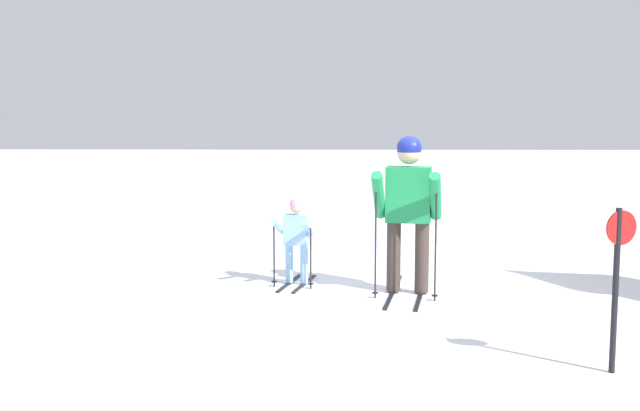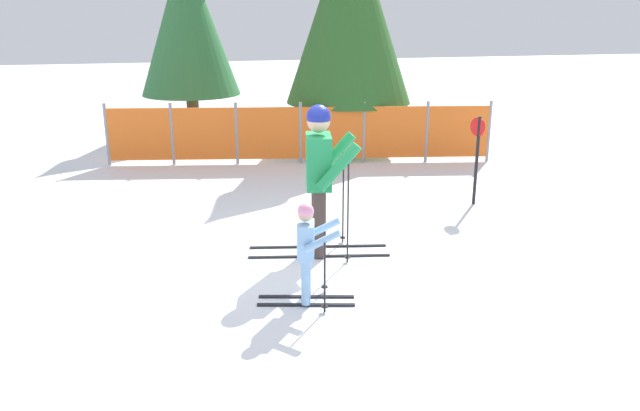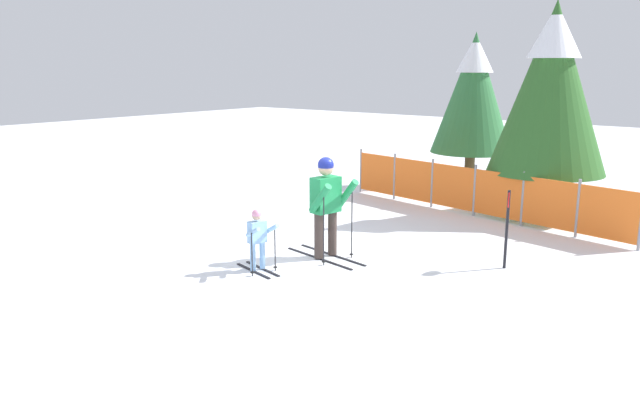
% 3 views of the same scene
% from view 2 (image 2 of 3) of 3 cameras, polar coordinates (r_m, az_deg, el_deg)
% --- Properties ---
extents(ground_plane, '(60.00, 60.00, 0.00)m').
position_cam_2_polar(ground_plane, '(7.51, -1.50, -4.86)').
color(ground_plane, white).
extents(skier_adult, '(1.75, 0.84, 1.81)m').
position_cam_2_polar(skier_adult, '(7.36, 0.05, 3.56)').
color(skier_adult, black).
rests_on(skier_adult, ground_plane).
extents(skier_child, '(1.02, 0.52, 1.06)m').
position_cam_2_polar(skier_child, '(6.20, -1.12, -3.67)').
color(skier_child, black).
rests_on(skier_child, ground_plane).
extents(safety_fence, '(7.26, 1.36, 1.18)m').
position_cam_2_polar(safety_fence, '(12.01, -1.78, 6.64)').
color(safety_fence, gray).
rests_on(safety_fence, ground_plane).
extents(conifer_far, '(2.57, 2.57, 4.76)m').
position_cam_2_polar(conifer_far, '(13.04, 2.72, 17.89)').
color(conifer_far, '#4C3823').
rests_on(conifer_far, ground_plane).
extents(conifer_near, '(2.32, 2.32, 4.30)m').
position_cam_2_polar(conifer_near, '(15.34, -12.04, 16.42)').
color(conifer_near, '#4C3823').
rests_on(conifer_near, ground_plane).
extents(trail_marker, '(0.11, 0.27, 1.35)m').
position_cam_2_polar(trail_marker, '(9.65, 14.16, 4.91)').
color(trail_marker, black).
rests_on(trail_marker, ground_plane).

